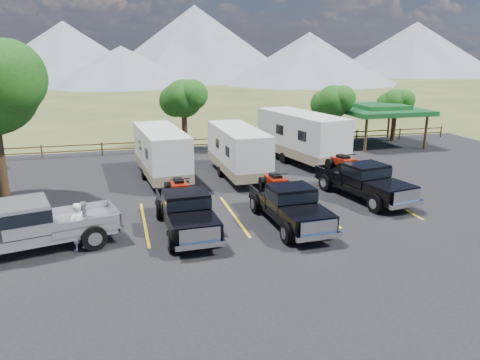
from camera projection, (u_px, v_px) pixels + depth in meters
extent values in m
plane|color=#3E4D20|center=(309.00, 246.00, 18.08)|extent=(320.00, 320.00, 0.00)
cube|color=black|center=(283.00, 219.00, 20.86)|extent=(44.00, 34.00, 0.04)
cube|color=gold|center=(145.00, 223.00, 20.31)|extent=(0.12, 5.50, 0.01)
cube|color=gold|center=(234.00, 215.00, 21.29)|extent=(0.12, 5.50, 0.01)
cube|color=gold|center=(315.00, 208.00, 22.28)|extent=(0.12, 5.50, 0.01)
cube|color=gold|center=(389.00, 201.00, 23.27)|extent=(0.12, 5.50, 0.01)
cylinder|color=black|center=(0.00, 158.00, 22.76)|extent=(0.48, 0.48, 4.48)
sphere|color=#184C13|center=(7.00, 78.00, 21.21)|extent=(3.52, 3.52, 3.52)
cylinder|color=black|center=(332.00, 130.00, 35.74)|extent=(0.39, 0.39, 2.80)
sphere|color=#184C13|center=(333.00, 102.00, 35.17)|extent=(2.52, 2.52, 2.52)
sphere|color=#184C13|center=(343.00, 99.00, 34.81)|extent=(1.98, 1.98, 1.98)
sphere|color=#184C13|center=(325.00, 104.00, 35.46)|extent=(2.16, 2.16, 2.16)
cylinder|color=black|center=(393.00, 126.00, 38.19)|extent=(0.38, 0.38, 2.52)
sphere|color=#184C13|center=(396.00, 103.00, 37.68)|extent=(2.24, 2.24, 2.24)
sphere|color=#184C13|center=(404.00, 100.00, 37.36)|extent=(1.76, 1.76, 1.76)
sphere|color=#184C13|center=(388.00, 105.00, 37.94)|extent=(1.92, 1.92, 1.92)
cylinder|color=black|center=(185.00, 130.00, 34.85)|extent=(0.41, 0.41, 3.08)
sphere|color=#184C13|center=(184.00, 98.00, 34.22)|extent=(2.80, 2.80, 2.80)
sphere|color=#184C13|center=(193.00, 95.00, 33.82)|extent=(2.20, 2.20, 2.20)
sphere|color=#184C13|center=(175.00, 101.00, 34.55)|extent=(2.40, 2.40, 2.40)
cylinder|color=brown|center=(42.00, 152.00, 32.19)|extent=(0.12, 0.12, 1.00)
cylinder|color=brown|center=(102.00, 149.00, 33.18)|extent=(0.12, 0.12, 1.00)
cylinder|color=brown|center=(159.00, 146.00, 34.17)|extent=(0.12, 0.12, 1.00)
cylinder|color=brown|center=(213.00, 143.00, 35.16)|extent=(0.12, 0.12, 1.00)
cylinder|color=brown|center=(263.00, 141.00, 36.14)|extent=(0.12, 0.12, 1.00)
cylinder|color=brown|center=(311.00, 138.00, 37.13)|extent=(0.12, 0.12, 1.00)
cylinder|color=brown|center=(357.00, 136.00, 38.12)|extent=(0.12, 0.12, 1.00)
cylinder|color=brown|center=(400.00, 134.00, 39.11)|extent=(0.12, 0.12, 1.00)
cylinder|color=brown|center=(441.00, 132.00, 40.09)|extent=(0.12, 0.12, 1.00)
cube|color=brown|center=(238.00, 143.00, 35.66)|extent=(36.00, 0.06, 0.08)
cube|color=brown|center=(238.00, 138.00, 35.56)|extent=(36.00, 0.06, 0.08)
cylinder|color=brown|center=(366.00, 136.00, 33.81)|extent=(0.20, 0.20, 2.60)
cylinder|color=brown|center=(335.00, 125.00, 38.46)|extent=(0.20, 0.20, 2.60)
cylinder|color=brown|center=(426.00, 133.00, 35.04)|extent=(0.20, 0.20, 2.60)
cylinder|color=brown|center=(389.00, 123.00, 39.70)|extent=(0.20, 0.20, 2.60)
cube|color=#1A5D29|center=(380.00, 110.00, 36.36)|extent=(6.20, 6.20, 0.35)
cube|color=#1A5D29|center=(380.00, 106.00, 36.28)|extent=(3.50, 3.50, 0.35)
cone|color=slate|center=(65.00, 50.00, 115.96)|extent=(44.00, 44.00, 14.00)
cone|color=slate|center=(195.00, 42.00, 119.60)|extent=(52.00, 52.00, 18.00)
cone|color=slate|center=(309.00, 54.00, 134.39)|extent=(40.00, 40.00, 12.00)
cone|color=slate|center=(415.00, 48.00, 138.16)|extent=(50.00, 50.00, 15.00)
cone|color=slate|center=(122.00, 66.00, 96.72)|extent=(32.00, 32.00, 8.00)
cone|color=slate|center=(307.00, 62.00, 103.67)|extent=(40.00, 40.00, 9.00)
cube|color=black|center=(186.00, 218.00, 19.29)|extent=(1.89, 5.41, 0.34)
cube|color=black|center=(195.00, 225.00, 17.53)|extent=(1.86, 1.75, 0.47)
cube|color=black|center=(186.00, 203.00, 19.00)|extent=(1.81, 1.52, 0.94)
cube|color=black|center=(186.00, 200.00, 18.96)|extent=(1.85, 1.58, 0.42)
cube|color=black|center=(179.00, 200.00, 20.78)|extent=(1.87, 2.31, 0.52)
cube|color=silver|center=(200.00, 236.00, 16.66)|extent=(1.50, 0.12, 0.52)
cube|color=silver|center=(200.00, 245.00, 16.71)|extent=(1.85, 0.23, 0.21)
cube|color=silver|center=(175.00, 199.00, 21.90)|extent=(1.85, 0.21, 0.21)
cylinder|color=black|center=(172.00, 241.00, 17.38)|extent=(0.31, 0.85, 0.85)
cylinder|color=black|center=(218.00, 236.00, 17.86)|extent=(0.31, 0.85, 0.85)
cylinder|color=black|center=(159.00, 209.00, 20.81)|extent=(0.31, 0.85, 0.85)
cylinder|color=black|center=(198.00, 206.00, 21.29)|extent=(0.31, 0.85, 0.85)
cube|color=maroon|center=(179.00, 186.00, 20.61)|extent=(0.70, 1.24, 0.33)
cube|color=black|center=(179.00, 181.00, 20.54)|extent=(0.40, 0.72, 0.17)
cube|color=maroon|center=(181.00, 187.00, 20.11)|extent=(0.76, 0.35, 0.21)
cylinder|color=black|center=(180.00, 179.00, 20.10)|extent=(0.85, 0.08, 0.06)
cylinder|color=black|center=(171.00, 194.00, 20.07)|extent=(0.26, 0.53, 0.53)
cylinder|color=black|center=(190.00, 192.00, 20.30)|extent=(0.26, 0.53, 0.53)
cylinder|color=black|center=(168.00, 188.00, 21.02)|extent=(0.26, 0.53, 0.53)
cylinder|color=black|center=(186.00, 186.00, 21.25)|extent=(0.26, 0.53, 0.53)
cube|color=black|center=(289.00, 211.00, 20.04)|extent=(1.96, 5.45, 0.34)
cube|color=black|center=(308.00, 218.00, 18.28)|extent=(1.88, 1.77, 0.47)
cube|color=black|center=(291.00, 197.00, 19.75)|extent=(1.83, 1.55, 0.94)
cube|color=black|center=(291.00, 194.00, 19.72)|extent=(1.87, 1.60, 0.42)
cube|color=black|center=(275.00, 194.00, 21.54)|extent=(1.90, 2.34, 0.52)
cube|color=silver|center=(319.00, 227.00, 17.41)|extent=(1.51, 0.14, 0.52)
cube|color=silver|center=(319.00, 237.00, 17.45)|extent=(1.86, 0.25, 0.21)
cube|color=silver|center=(266.00, 194.00, 22.66)|extent=(1.86, 0.23, 0.21)
cylinder|color=black|center=(287.00, 233.00, 18.12)|extent=(0.32, 0.86, 0.85)
cylinder|color=black|center=(328.00, 228.00, 18.62)|extent=(0.32, 0.86, 0.85)
cylinder|color=black|center=(256.00, 204.00, 21.55)|extent=(0.32, 0.86, 0.85)
cylinder|color=black|center=(291.00, 200.00, 22.06)|extent=(0.32, 0.86, 0.85)
cube|color=maroon|center=(275.00, 181.00, 21.36)|extent=(0.71, 1.25, 0.33)
cube|color=black|center=(275.00, 176.00, 21.30)|extent=(0.41, 0.72, 0.17)
cube|color=maroon|center=(280.00, 182.00, 20.86)|extent=(0.77, 0.36, 0.21)
cylinder|color=black|center=(279.00, 174.00, 20.86)|extent=(0.85, 0.09, 0.06)
cylinder|color=black|center=(271.00, 189.00, 20.82)|extent=(0.27, 0.54, 0.53)
cylinder|color=black|center=(288.00, 187.00, 21.06)|extent=(0.27, 0.54, 0.53)
cylinder|color=black|center=(263.00, 183.00, 21.77)|extent=(0.27, 0.54, 0.53)
cylinder|color=black|center=(280.00, 181.00, 22.01)|extent=(0.27, 0.54, 0.53)
cube|color=black|center=(364.00, 187.00, 23.54)|extent=(2.82, 5.83, 0.35)
cube|color=black|center=(391.00, 190.00, 21.81)|extent=(2.18, 2.09, 0.49)
cube|color=black|center=(366.00, 174.00, 23.25)|extent=(2.10, 1.85, 0.98)
cube|color=black|center=(366.00, 171.00, 23.21)|extent=(2.15, 1.91, 0.44)
cube|color=black|center=(342.00, 173.00, 25.00)|extent=(2.29, 2.67, 0.54)
cube|color=silver|center=(407.00, 196.00, 20.95)|extent=(1.56, 0.37, 0.54)
cube|color=silver|center=(407.00, 205.00, 21.00)|extent=(1.92, 0.53, 0.22)
cube|color=silver|center=(329.00, 174.00, 26.11)|extent=(1.92, 0.51, 0.22)
cylinder|color=black|center=(375.00, 204.00, 21.52)|extent=(0.45, 0.92, 0.88)
cylinder|color=black|center=(406.00, 198.00, 22.29)|extent=(0.45, 0.92, 0.88)
cylinder|color=black|center=(326.00, 183.00, 24.89)|extent=(0.45, 0.92, 0.88)
cylinder|color=black|center=(353.00, 179.00, 25.66)|extent=(0.45, 0.92, 0.88)
cube|color=maroon|center=(343.00, 161.00, 24.82)|extent=(0.91, 1.38, 0.34)
cube|color=black|center=(343.00, 157.00, 24.76)|extent=(0.52, 0.80, 0.18)
cube|color=maroon|center=(349.00, 162.00, 24.33)|extent=(0.84, 0.48, 0.22)
cylinder|color=black|center=(349.00, 155.00, 24.32)|extent=(0.88, 0.22, 0.06)
cylinder|color=black|center=(342.00, 168.00, 24.22)|extent=(0.35, 0.59, 0.55)
cylinder|color=black|center=(356.00, 166.00, 24.59)|extent=(0.35, 0.59, 0.55)
cylinder|color=black|center=(330.00, 164.00, 25.16)|extent=(0.35, 0.59, 0.55)
cylinder|color=black|center=(343.00, 162.00, 25.53)|extent=(0.35, 0.59, 0.55)
cube|color=white|center=(161.00, 150.00, 26.78)|extent=(2.74, 6.92, 2.43)
cube|color=gray|center=(162.00, 166.00, 27.04)|extent=(2.76, 6.95, 0.54)
cube|color=black|center=(146.00, 153.00, 24.83)|extent=(0.09, 0.81, 0.54)
cube|color=black|center=(186.00, 151.00, 25.54)|extent=(0.09, 0.81, 0.54)
cylinder|color=black|center=(144.00, 174.00, 27.07)|extent=(0.28, 0.65, 0.63)
cylinder|color=black|center=(178.00, 171.00, 27.74)|extent=(0.28, 0.65, 0.63)
cube|color=black|center=(178.00, 191.00, 23.33)|extent=(0.25, 1.62, 0.09)
cube|color=white|center=(238.00, 149.00, 27.30)|extent=(2.29, 6.74, 2.41)
cube|color=gray|center=(238.00, 164.00, 27.55)|extent=(2.31, 6.77, 0.54)
cube|color=black|center=(227.00, 151.00, 25.40)|extent=(0.04, 0.80, 0.54)
cube|color=black|center=(265.00, 149.00, 25.97)|extent=(0.04, 0.80, 0.54)
cylinder|color=black|center=(220.00, 172.00, 27.65)|extent=(0.24, 0.63, 0.62)
cylinder|color=black|center=(253.00, 169.00, 28.19)|extent=(0.24, 0.63, 0.62)
cube|color=black|center=(260.00, 189.00, 23.80)|extent=(0.14, 1.61, 0.09)
cube|color=white|center=(301.00, 134.00, 30.75)|extent=(3.89, 7.89, 2.72)
cube|color=gray|center=(301.00, 150.00, 31.04)|extent=(3.92, 7.94, 0.60)
cube|color=black|center=(302.00, 136.00, 28.52)|extent=(0.20, 0.89, 0.60)
cube|color=black|center=(334.00, 133.00, 29.57)|extent=(0.20, 0.89, 0.60)
cylinder|color=black|center=(284.00, 158.00, 30.95)|extent=(0.39, 0.74, 0.71)
cylinder|color=black|center=(312.00, 155.00, 31.92)|extent=(0.39, 0.74, 0.71)
cube|color=black|center=(345.00, 171.00, 27.09)|extent=(0.48, 1.80, 0.10)
cube|color=#A8A9B1|center=(31.00, 234.00, 17.37)|extent=(6.29, 3.32, 0.38)
cube|color=#A8A9B1|center=(24.00, 216.00, 17.10)|extent=(2.07, 2.32, 1.05)
cube|color=black|center=(24.00, 212.00, 17.06)|extent=(2.14, 2.37, 0.47)
cube|color=#A8A9B1|center=(83.00, 218.00, 18.17)|extent=(2.94, 2.57, 0.58)
cube|color=silver|center=(116.00, 221.00, 18.85)|extent=(0.66, 2.04, 0.23)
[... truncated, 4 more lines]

